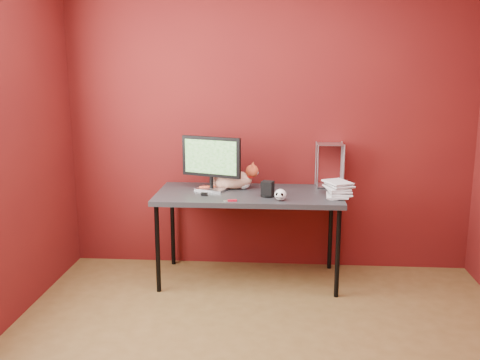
# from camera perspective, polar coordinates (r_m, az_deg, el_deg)

# --- Properties ---
(room) EXTENTS (3.52, 3.52, 2.61)m
(room) POSITION_cam_1_polar(r_m,az_deg,el_deg) (2.87, 2.47, 5.66)
(room) COLOR brown
(room) RESTS_ON ground
(desk) EXTENTS (1.50, 0.70, 0.75)m
(desk) POSITION_cam_1_polar(r_m,az_deg,el_deg) (4.36, 0.96, -2.00)
(desk) COLOR black
(desk) RESTS_ON ground
(monitor) EXTENTS (0.50, 0.23, 0.45)m
(monitor) POSITION_cam_1_polar(r_m,az_deg,el_deg) (4.39, -3.09, 2.09)
(monitor) COLOR #B4B5B9
(monitor) RESTS_ON desk
(cat) EXTENTS (0.49, 0.20, 0.23)m
(cat) POSITION_cam_1_polar(r_m,az_deg,el_deg) (4.48, -0.76, 0.08)
(cat) COLOR #CB632B
(cat) RESTS_ON desk
(skull_mug) EXTENTS (0.09, 0.09, 0.09)m
(skull_mug) POSITION_cam_1_polar(r_m,az_deg,el_deg) (4.10, 4.33, -1.58)
(skull_mug) COLOR white
(skull_mug) RESTS_ON desk
(speaker) EXTENTS (0.11, 0.11, 0.12)m
(speaker) POSITION_cam_1_polar(r_m,az_deg,el_deg) (4.21, 2.96, -1.02)
(speaker) COLOR black
(speaker) RESTS_ON desk
(book_stack) EXTENTS (0.25, 0.28, 1.35)m
(book_stack) POSITION_cam_1_polar(r_m,az_deg,el_deg) (4.17, 9.68, 7.30)
(book_stack) COLOR beige
(book_stack) RESTS_ON desk
(wire_rack) EXTENTS (0.23, 0.19, 0.38)m
(wire_rack) POSITION_cam_1_polar(r_m,az_deg,el_deg) (4.59, 9.54, 1.60)
(wire_rack) COLOR #B4B5B9
(wire_rack) RESTS_ON desk
(pocket_knife) EXTENTS (0.07, 0.03, 0.01)m
(pocket_knife) POSITION_cam_1_polar(r_m,az_deg,el_deg) (4.08, -0.84, -2.19)
(pocket_knife) COLOR #A50C1D
(pocket_knife) RESTS_ON desk
(black_gadget) EXTENTS (0.05, 0.04, 0.02)m
(black_gadget) POSITION_cam_1_polar(r_m,az_deg,el_deg) (4.26, -3.83, -1.52)
(black_gadget) COLOR black
(black_gadget) RESTS_ON desk
(washer) EXTENTS (0.04, 0.04, 0.00)m
(washer) POSITION_cam_1_polar(r_m,az_deg,el_deg) (4.08, -1.51, -2.25)
(washer) COLOR #B4B5B9
(washer) RESTS_ON desk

